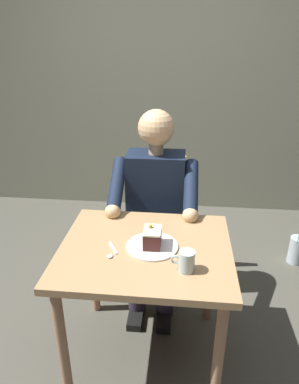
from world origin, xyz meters
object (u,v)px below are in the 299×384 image
at_px(dining_table, 145,264).
at_px(seated_person, 155,207).
at_px(chair, 157,216).
at_px(coffee_cup, 186,261).
at_px(cake_slice, 152,237).
at_px(dessert_spoon, 112,252).

xyz_separation_m(dining_table, seated_person, (0.00, -0.52, 0.06)).
bearing_deg(chair, coffee_cup, 103.08).
distance_m(chair, cake_slice, 0.74).
bearing_deg(dessert_spoon, coffee_cup, 164.64).
bearing_deg(dessert_spoon, cake_slice, -159.71).
xyz_separation_m(chair, seated_person, (0.00, 0.17, 0.16)).
bearing_deg(cake_slice, dining_table, -0.07).
xyz_separation_m(seated_person, coffee_cup, (-0.20, 0.68, 0.09)).
bearing_deg(dining_table, seated_person, -90.00).
bearing_deg(coffee_cup, seated_person, -73.79).
relative_size(chair, dessert_spoon, 6.55).
bearing_deg(seated_person, dessert_spoon, 75.23).
relative_size(dining_table, cake_slice, 7.30).
distance_m(chair, seated_person, 0.23).
distance_m(coffee_cup, dessert_spoon, 0.37).
bearing_deg(coffee_cup, dining_table, -40.03).
bearing_deg(chair, seated_person, 90.00).
distance_m(chair, coffee_cup, 0.91).
xyz_separation_m(dining_table, cake_slice, (-0.03, 0.00, 0.16)).
bearing_deg(coffee_cup, dessert_spoon, -15.36).
distance_m(dining_table, seated_person, 0.52).
xyz_separation_m(dining_table, coffee_cup, (-0.20, 0.17, 0.15)).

